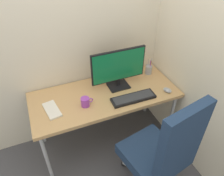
# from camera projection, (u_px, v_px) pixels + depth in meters

# --- Properties ---
(ground_plane) EXTENTS (8.00, 8.00, 0.00)m
(ground_plane) POSITION_uv_depth(u_px,v_px,m) (106.00, 139.00, 2.56)
(ground_plane) COLOR #4C4C51
(wall_back) EXTENTS (3.06, 0.04, 2.80)m
(wall_back) POSITION_uv_depth(u_px,v_px,m) (90.00, 12.00, 1.95)
(wall_back) COLOR beige
(wall_back) RESTS_ON ground_plane
(wall_side_right) EXTENTS (0.04, 2.23, 2.80)m
(wall_side_right) POSITION_uv_depth(u_px,v_px,m) (199.00, 22.00, 1.76)
(wall_side_right) COLOR beige
(wall_side_right) RESTS_ON ground_plane
(desk) EXTENTS (1.45, 0.62, 0.70)m
(desk) POSITION_uv_depth(u_px,v_px,m) (105.00, 98.00, 2.16)
(desk) COLOR tan
(desk) RESTS_ON ground_plane
(office_chair) EXTENTS (0.59, 0.58, 1.17)m
(office_chair) POSITION_uv_depth(u_px,v_px,m) (162.00, 153.00, 1.73)
(office_chair) COLOR black
(office_chair) RESTS_ON ground_plane
(monitor) EXTENTS (0.55, 0.17, 0.41)m
(monitor) POSITION_uv_depth(u_px,v_px,m) (118.00, 67.00, 2.09)
(monitor) COLOR black
(monitor) RESTS_ON desk
(keyboard) EXTENTS (0.43, 0.14, 0.03)m
(keyboard) POSITION_uv_depth(u_px,v_px,m) (133.00, 98.00, 2.05)
(keyboard) COLOR black
(keyboard) RESTS_ON desk
(mouse) EXTENTS (0.09, 0.10, 0.04)m
(mouse) POSITION_uv_depth(u_px,v_px,m) (167.00, 90.00, 2.14)
(mouse) COLOR #9EA0A5
(mouse) RESTS_ON desk
(pen_holder) EXTENTS (0.07, 0.07, 0.19)m
(pen_holder) POSITION_uv_depth(u_px,v_px,m) (149.00, 69.00, 2.38)
(pen_holder) COLOR #9EA0A5
(pen_holder) RESTS_ON desk
(notebook) EXTENTS (0.15, 0.25, 0.02)m
(notebook) POSITION_uv_depth(u_px,v_px,m) (52.00, 110.00, 1.93)
(notebook) COLOR silver
(notebook) RESTS_ON desk
(coffee_mug) EXTENTS (0.11, 0.08, 0.09)m
(coffee_mug) POSITION_uv_depth(u_px,v_px,m) (85.00, 102.00, 1.97)
(coffee_mug) COLOR purple
(coffee_mug) RESTS_ON desk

